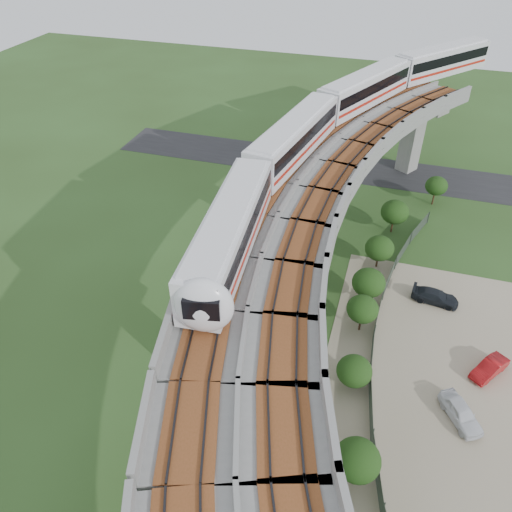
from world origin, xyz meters
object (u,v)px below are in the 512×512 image
at_px(metro_train, 349,117).
at_px(car_dark, 435,297).
at_px(car_white, 461,413).
at_px(car_red, 490,368).

distance_m(metro_train, car_dark, 18.77).
relative_size(car_white, car_red, 1.08).
relative_size(metro_train, car_white, 15.02).
distance_m(car_white, car_dark, 12.41).
distance_m(metro_train, car_white, 28.19).
bearing_deg(car_dark, metro_train, 52.48).
bearing_deg(car_dark, car_white, -164.84).
bearing_deg(car_red, metro_train, 166.59).
relative_size(metro_train, car_dark, 14.30).
bearing_deg(car_red, car_dark, 155.94).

